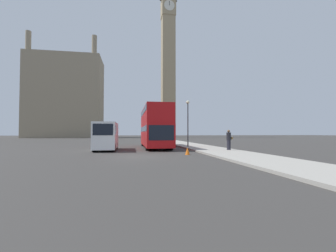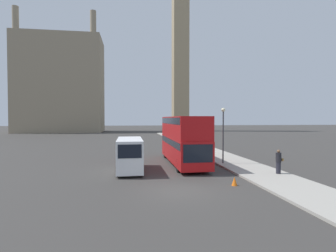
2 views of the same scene
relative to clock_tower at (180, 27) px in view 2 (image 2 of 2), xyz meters
The scene contains 9 objects.
ground_plane 83.54m from the clock_tower, 101.18° to the right, with size 300.00×300.00×0.00m, color #383533.
sidewalk_strip 82.57m from the clock_tower, 95.93° to the right, with size 3.91×120.00×0.15m.
clock_tower is the anchor object (origin of this frame).
building_block_distant 43.99m from the clock_tower, behind, with size 25.27×14.67×36.25m.
red_double_decker_bus 74.26m from the clock_tower, 100.92° to the right, with size 2.58×10.86×4.39m.
white_van 78.29m from the clock_tower, 104.41° to the right, with size 1.97×5.44×2.61m.
pedestrian 79.55m from the clock_tower, 95.33° to the right, with size 0.55×0.39×1.77m.
street_lamp 74.23m from the clock_tower, 97.79° to the right, with size 0.36×0.36×5.04m.
traffic_cone 82.39m from the clock_tower, 98.52° to the right, with size 0.36×0.36×0.55m.
Camera 2 is at (-2.90, -15.00, 4.19)m, focal length 28.00 mm.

